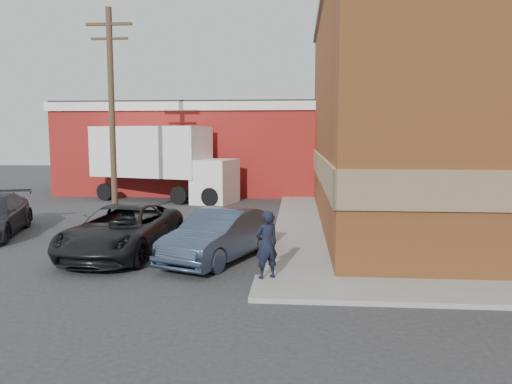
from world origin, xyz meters
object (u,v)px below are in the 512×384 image
(brick_building, at_px, (495,109))
(suv_a, at_px, (122,230))
(warehouse, at_px, (197,147))
(box_truck, at_px, (164,158))
(utility_pole, at_px, (112,109))
(sedan, at_px, (219,235))
(man, at_px, (266,245))

(brick_building, relative_size, suv_a, 3.40)
(brick_building, xyz_separation_m, warehouse, (-14.50, 11.00, -1.87))
(box_truck, bearing_deg, utility_pole, -81.17)
(sedan, distance_m, box_truck, 13.93)
(utility_pole, height_order, suv_a, utility_pole)
(sedan, bearing_deg, brick_building, 56.58)
(sedan, bearing_deg, suv_a, -167.26)
(sedan, height_order, suv_a, suv_a)
(suv_a, distance_m, box_truck, 12.65)
(brick_building, height_order, man, brick_building)
(suv_a, bearing_deg, box_truck, 102.91)
(warehouse, height_order, box_truck, warehouse)
(man, bearing_deg, sedan, -84.96)
(brick_building, xyz_separation_m, utility_pole, (-16.00, 0.00, 0.06))
(brick_building, height_order, suv_a, brick_building)
(box_truck, bearing_deg, suv_a, -64.90)
(utility_pole, relative_size, sedan, 2.02)
(brick_building, bearing_deg, suv_a, -153.29)
(suv_a, bearing_deg, sedan, -5.33)
(box_truck, bearing_deg, man, -50.46)
(warehouse, height_order, man, warehouse)
(utility_pole, relative_size, man, 5.37)
(man, height_order, suv_a, man)
(warehouse, xyz_separation_m, suv_a, (1.24, -17.67, -2.07))
(warehouse, xyz_separation_m, box_truck, (-0.82, -5.30, -0.46))
(utility_pole, bearing_deg, brick_building, -0.02)
(man, bearing_deg, box_truck, -96.59)
(man, bearing_deg, warehouse, -104.47)
(warehouse, relative_size, utility_pole, 1.81)
(sedan, height_order, box_truck, box_truck)
(brick_building, distance_m, man, 13.23)
(utility_pole, bearing_deg, suv_a, -67.69)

